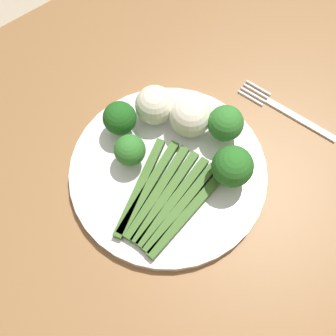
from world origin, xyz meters
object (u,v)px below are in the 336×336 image
plate (168,172)px  fork (286,111)px  broccoli_outer_edge (120,118)px  broccoli_right (232,167)px  broccoli_front_left (227,125)px  cauliflower_back_right (155,105)px  asparagus_bundle (165,198)px  cauliflower_mid (190,116)px  broccoli_left (130,150)px  dining_table (148,220)px

plate → fork: bearing=-8.3°
broccoli_outer_edge → broccoli_right: 0.17m
broccoli_front_left → cauliflower_back_right: 0.11m
broccoli_front_left → fork: size_ratio=0.38×
asparagus_bundle → broccoli_outer_edge: (0.02, 0.12, 0.03)m
cauliflower_mid → cauliflower_back_right: cauliflower_mid is taller
broccoli_outer_edge → cauliflower_mid: bearing=-35.0°
broccoli_right → cauliflower_back_right: bearing=97.0°
broccoli_outer_edge → broccoli_front_left: bearing=-42.8°
plate → asparagus_bundle: size_ratio=1.63×
plate → cauliflower_mid: 0.08m
asparagus_bundle → cauliflower_back_right: bearing=39.2°
broccoli_front_left → fork: 0.12m
plate → broccoli_outer_edge: size_ratio=4.78×
asparagus_bundle → broccoli_right: 0.10m
cauliflower_mid → fork: (0.14, -0.06, -0.04)m
cauliflower_mid → fork: size_ratio=0.37×
asparagus_bundle → broccoli_left: (-0.00, 0.08, 0.02)m
broccoli_left → fork: (0.24, -0.07, -0.04)m
broccoli_outer_edge → broccoli_front_left: size_ratio=0.94×
broccoli_left → plate: bearing=-53.7°
dining_table → broccoli_outer_edge: 0.19m
broccoli_outer_edge → cauliflower_back_right: bearing=-10.5°
dining_table → broccoli_outer_edge: size_ratio=22.18×
plate → broccoli_right: broccoli_right is taller
dining_table → broccoli_right: (0.11, -0.06, 0.16)m
asparagus_bundle → broccoli_front_left: 0.13m
asparagus_bundle → broccoli_outer_edge: broccoli_outer_edge is taller
plate → broccoli_front_left: bearing=-6.1°
fork → cauliflower_mid: bearing=49.8°
dining_table → asparagus_bundle: bearing=-56.9°
asparagus_bundle → broccoli_left: bearing=71.7°
asparagus_bundle → cauliflower_back_right: cauliflower_back_right is taller
plate → cauliflower_back_right: size_ratio=4.88×
dining_table → broccoli_outer_edge: (0.03, 0.10, 0.16)m
dining_table → plate: (0.05, 0.01, 0.12)m
broccoli_left → broccoli_front_left: size_ratio=0.86×
dining_table → broccoli_front_left: broccoli_front_left is taller
asparagus_bundle → plate: bearing=27.8°
asparagus_bundle → broccoli_left: 0.08m
cauliflower_mid → cauliflower_back_right: 0.05m
broccoli_outer_edge → cauliflower_back_right: size_ratio=1.02×
dining_table → broccoli_right: 0.20m
plate → cauliflower_back_right: 0.10m
dining_table → broccoli_left: (0.02, 0.05, 0.15)m
asparagus_bundle → broccoli_left: broccoli_left is taller
cauliflower_mid → broccoli_front_left: bearing=-57.5°
broccoli_left → cauliflower_back_right: bearing=28.0°
fork → broccoli_front_left: bearing=64.4°
asparagus_bundle → broccoli_outer_edge: size_ratio=2.93×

